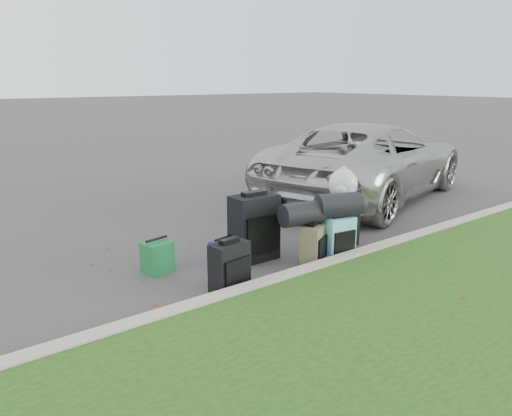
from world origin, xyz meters
TOP-DOWN VIEW (x-y plane):
  - ground at (0.00, 0.00)m, footprint 120.00×120.00m
  - curb at (0.00, -1.00)m, footprint 120.00×0.18m
  - suv at (3.41, 1.29)m, footprint 5.51×3.64m
  - suitcase_small_black at (-1.15, -0.69)m, footprint 0.44×0.28m
  - suitcase_large_black_left at (-0.37, -0.11)m, footprint 0.57×0.35m
  - suitcase_olive at (0.09, -0.68)m, footprint 0.42×0.36m
  - suitcase_teal at (0.45, -0.75)m, footprint 0.41×0.28m
  - suitcase_large_black_right at (0.86, -0.44)m, footprint 0.45×0.29m
  - tote_green at (-1.51, 0.25)m, footprint 0.35×0.30m
  - tote_navy at (-0.80, -0.06)m, footprint 0.32×0.27m
  - duffel_left at (-0.02, -0.59)m, footprint 0.56×0.37m
  - duffel_right at (0.44, -0.73)m, footprint 0.60×0.46m
  - trash_bag at (0.88, -0.40)m, footprint 0.39×0.39m

SIDE VIEW (x-z plane):
  - ground at x=0.00m, z-range 0.00..0.00m
  - curb at x=0.00m, z-range 0.00..0.15m
  - tote_navy at x=-0.80m, z-range 0.00..0.30m
  - tote_green at x=-1.51m, z-range 0.00..0.36m
  - suitcase_olive at x=0.09m, z-range 0.00..0.49m
  - suitcase_small_black at x=-1.15m, z-range 0.00..0.52m
  - suitcase_teal at x=0.45m, z-range 0.00..0.54m
  - suitcase_large_black_right at x=0.86m, z-range 0.00..0.64m
  - suitcase_large_black_left at x=-0.37m, z-range 0.00..0.81m
  - duffel_left at x=-0.02m, z-range 0.49..0.77m
  - duffel_right at x=0.44m, z-range 0.54..0.84m
  - suv at x=3.41m, z-range 0.00..1.41m
  - trash_bag at x=0.88m, z-range 0.64..1.03m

